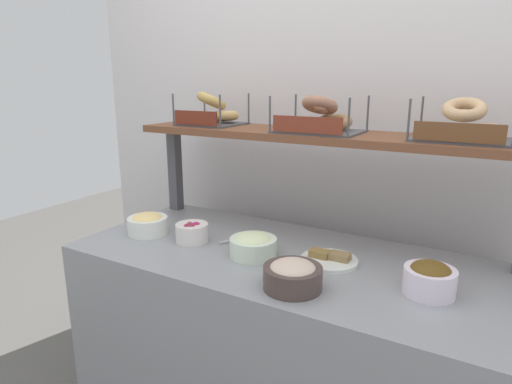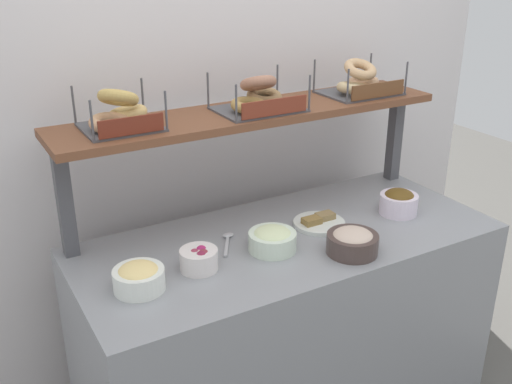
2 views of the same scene
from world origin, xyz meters
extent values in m
cube|color=silver|center=(0.00, 0.55, 1.20)|extent=(2.81, 0.06, 2.40)
cube|color=gray|center=(0.00, 0.00, 0.42)|extent=(1.61, 0.70, 0.85)
cube|color=#4C4C51|center=(-0.74, 0.27, 1.05)|extent=(0.05, 0.05, 0.40)
cube|color=brown|center=(0.00, 0.27, 1.26)|extent=(1.57, 0.32, 0.03)
cylinder|color=#493A36|center=(0.13, -0.22, 0.89)|extent=(0.18, 0.18, 0.07)
ellipsoid|color=beige|center=(0.13, -0.22, 0.92)|extent=(0.14, 0.14, 0.05)
cylinder|color=silver|center=(-0.11, -0.06, 0.88)|extent=(0.17, 0.17, 0.07)
ellipsoid|color=beige|center=(-0.11, -0.06, 0.91)|extent=(0.14, 0.14, 0.05)
cylinder|color=white|center=(-0.39, -0.05, 0.89)|extent=(0.13, 0.13, 0.07)
sphere|color=maroon|center=(-0.38, -0.07, 0.91)|extent=(0.04, 0.04, 0.04)
sphere|color=#AA235C|center=(-0.38, -0.04, 0.91)|extent=(0.04, 0.04, 0.04)
sphere|color=#96354B|center=(-0.41, -0.05, 0.91)|extent=(0.03, 0.03, 0.03)
sphere|color=#9E3645|center=(-0.40, -0.05, 0.91)|extent=(0.03, 0.03, 0.03)
sphere|color=maroon|center=(-0.40, -0.08, 0.91)|extent=(0.04, 0.04, 0.04)
cylinder|color=white|center=(0.50, -0.04, 0.89)|extent=(0.15, 0.15, 0.08)
ellipsoid|color=brown|center=(0.50, -0.04, 0.93)|extent=(0.12, 0.12, 0.06)
cylinder|color=white|center=(-0.61, -0.07, 0.89)|extent=(0.17, 0.17, 0.07)
ellipsoid|color=#F9D887|center=(-0.61, -0.07, 0.92)|extent=(0.13, 0.13, 0.05)
cylinder|color=white|center=(0.16, 0.03, 0.86)|extent=(0.20, 0.20, 0.01)
cube|color=olive|center=(0.12, 0.03, 0.88)|extent=(0.07, 0.05, 0.02)
cube|color=olive|center=(0.19, 0.04, 0.88)|extent=(0.07, 0.05, 0.02)
cube|color=#B7B7BC|center=(-0.25, 0.03, 0.86)|extent=(0.08, 0.13, 0.01)
ellipsoid|color=#B7B7BC|center=(-0.20, 0.11, 0.86)|extent=(0.04, 0.03, 0.01)
cube|color=#4C4C51|center=(-0.52, 0.28, 1.28)|extent=(0.26, 0.24, 0.01)
cylinder|color=#4C4C51|center=(-0.65, 0.17, 1.35)|extent=(0.01, 0.01, 0.14)
cylinder|color=#4C4C51|center=(-0.40, 0.17, 1.35)|extent=(0.01, 0.01, 0.14)
cylinder|color=#4C4C51|center=(-0.65, 0.40, 1.35)|extent=(0.01, 0.01, 0.14)
cylinder|color=#4C4C51|center=(-0.40, 0.40, 1.35)|extent=(0.01, 0.01, 0.14)
cube|color=maroon|center=(-0.52, 0.16, 1.32)|extent=(0.22, 0.01, 0.06)
torus|color=tan|center=(-0.57, 0.25, 1.31)|extent=(0.17, 0.17, 0.05)
torus|color=tan|center=(-0.48, 0.32, 1.32)|extent=(0.20, 0.20, 0.06)
torus|color=tan|center=(-0.52, 0.28, 1.39)|extent=(0.20, 0.20, 0.10)
cube|color=#4C4C51|center=(0.01, 0.25, 1.28)|extent=(0.32, 0.24, 0.01)
cylinder|color=#4C4C51|center=(-0.14, 0.14, 1.35)|extent=(0.01, 0.01, 0.14)
cylinder|color=#4C4C51|center=(0.17, 0.14, 1.35)|extent=(0.01, 0.01, 0.14)
cylinder|color=#4C4C51|center=(-0.14, 0.37, 1.35)|extent=(0.01, 0.01, 0.14)
cylinder|color=#4C4C51|center=(0.17, 0.37, 1.35)|extent=(0.01, 0.01, 0.14)
cube|color=maroon|center=(0.01, 0.13, 1.32)|extent=(0.27, 0.01, 0.06)
torus|color=#AA8447|center=(-0.05, 0.22, 1.31)|extent=(0.20, 0.20, 0.05)
torus|color=#967249|center=(0.06, 0.29, 1.32)|extent=(0.14, 0.15, 0.06)
torus|color=#A46F57|center=(0.01, 0.25, 1.38)|extent=(0.16, 0.16, 0.09)
cube|color=#4C4C51|center=(0.52, 0.27, 1.28)|extent=(0.32, 0.24, 0.01)
cylinder|color=#4C4C51|center=(0.36, 0.16, 1.35)|extent=(0.01, 0.01, 0.14)
cylinder|color=#4C4C51|center=(0.36, 0.39, 1.35)|extent=(0.01, 0.01, 0.14)
cube|color=brown|center=(0.52, 0.15, 1.32)|extent=(0.27, 0.01, 0.06)
torus|color=tan|center=(0.46, 0.24, 1.32)|extent=(0.18, 0.18, 0.06)
torus|color=tan|center=(0.56, 0.31, 1.31)|extent=(0.18, 0.18, 0.05)
torus|color=tan|center=(0.52, 0.27, 1.38)|extent=(0.15, 0.15, 0.09)
camera|label=1|loc=(0.65, -1.35, 1.48)|focal=30.59mm
camera|label=2|loc=(-1.10, -1.67, 1.88)|focal=41.73mm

